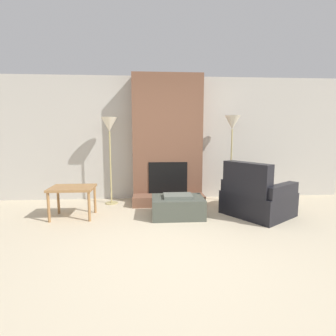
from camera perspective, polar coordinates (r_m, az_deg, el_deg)
ground_plane at (r=3.34m, az=2.82°, el=-17.91°), size 24.00×24.00×0.00m
wall_back at (r=5.69m, az=-0.29°, el=6.39°), size 7.81×0.06×2.60m
fireplace at (r=5.44m, az=-0.12°, el=5.37°), size 1.42×0.78×2.60m
ottoman at (r=4.55m, az=2.13°, el=-8.36°), size 0.88×0.62×0.39m
armchair at (r=4.83m, az=18.46°, el=-6.44°), size 1.32×1.34×0.95m
side_table at (r=4.73m, az=-20.09°, el=-4.73°), size 0.72×0.53×0.53m
floor_lamp_left at (r=5.32m, az=-12.64°, el=8.20°), size 0.31×0.31×1.73m
floor_lamp_right at (r=5.52m, az=13.82°, el=8.53°), size 0.31×0.31×1.77m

